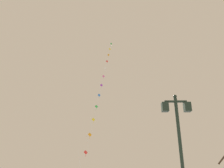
% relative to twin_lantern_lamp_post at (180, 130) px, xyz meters
% --- Properties ---
extents(twin_lantern_lamp_post, '(1.24, 0.28, 4.95)m').
position_rel_twin_lantern_lamp_post_xyz_m(twin_lantern_lamp_post, '(0.00, 0.00, 0.00)').
color(twin_lantern_lamp_post, '#1E2D23').
rests_on(twin_lantern_lamp_post, ground_plane).
extents(kite_train, '(2.69, 14.68, 21.90)m').
position_rel_twin_lantern_lamp_post_xyz_m(kite_train, '(-4.11, 16.18, 7.97)').
color(kite_train, brown).
rests_on(kite_train, ground_plane).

